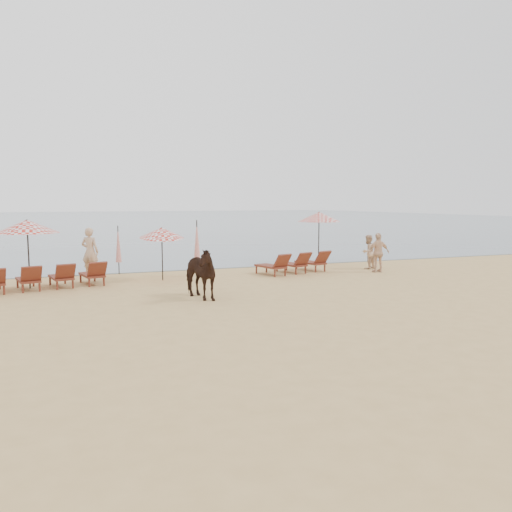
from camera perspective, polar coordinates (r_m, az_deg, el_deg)
The scene contains 13 objects.
ground at distance 13.36m, azimuth 7.64°, elevation -6.88°, with size 120.00×120.00×0.00m, color tan.
sea at distance 91.70m, azimuth -16.82°, elevation 4.07°, with size 160.00×140.00×0.06m, color #51606B.
lounger_cluster_left at distance 18.72m, azimuth -22.88°, elevation -2.22°, with size 4.14×2.44×0.61m.
lounger_cluster_right at distance 21.16m, azimuth 4.43°, elevation -0.79°, with size 3.23×2.41×0.63m.
umbrella_open_left_a at distance 18.95m, azimuth -24.69°, elevation 3.08°, with size 2.12×2.12×2.41m.
umbrella_open_left_b at distance 19.39m, azimuth -10.72°, elevation 2.63°, with size 1.67×1.70×2.12m.
umbrella_open_right at distance 24.42m, azimuth 7.22°, elevation 4.45°, with size 2.08×2.08×2.54m.
umbrella_closed_left at distance 21.60m, azimuth -15.47°, elevation 1.29°, with size 0.25×0.25×2.02m.
umbrella_closed_right at distance 20.23m, azimuth -6.76°, elevation 1.61°, with size 0.28×0.28×2.29m.
cow at distance 15.60m, azimuth -6.76°, elevation -1.93°, with size 0.88×1.93×1.63m, color black.
beachgoer_left at distance 21.43m, azimuth -18.45°, elevation 0.47°, with size 0.72×0.47×1.98m, color tan.
beachgoer_right_a at distance 23.00m, azimuth 12.67°, elevation 0.46°, with size 0.75×0.58×1.54m, color tan.
beachgoer_right_b at distance 22.00m, azimuth 13.81°, elevation 0.38°, with size 0.99×0.41×1.69m, color #DEB08A.
Camera 1 is at (-6.20, -11.44, 3.02)m, focal length 35.00 mm.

